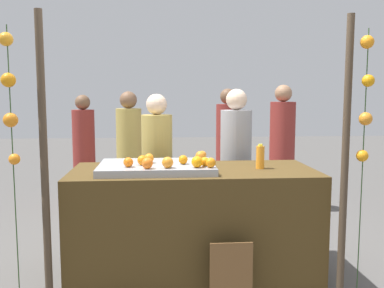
{
  "coord_description": "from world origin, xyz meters",
  "views": [
    {
      "loc": [
        -0.3,
        -3.6,
        1.56
      ],
      "look_at": [
        0.0,
        0.15,
        1.12
      ],
      "focal_mm": 40.04,
      "sensor_mm": 36.0,
      "label": 1
    }
  ],
  "objects_px": {
    "chalkboard_sign": "(231,274)",
    "vendor_left": "(157,176)",
    "orange_1": "(168,162)",
    "stall_counter": "(193,222)",
    "vendor_right": "(236,172)",
    "orange_0": "(128,162)",
    "juice_bottle": "(260,157)"
  },
  "relations": [
    {
      "from": "chalkboard_sign",
      "to": "vendor_left",
      "type": "distance_m",
      "value": 1.53
    },
    {
      "from": "orange_1",
      "to": "vendor_left",
      "type": "height_order",
      "value": "vendor_left"
    },
    {
      "from": "stall_counter",
      "to": "vendor_left",
      "type": "relative_size",
      "value": 1.32
    },
    {
      "from": "stall_counter",
      "to": "vendor_right",
      "type": "relative_size",
      "value": 1.28
    },
    {
      "from": "stall_counter",
      "to": "orange_1",
      "type": "distance_m",
      "value": 0.67
    },
    {
      "from": "juice_bottle",
      "to": "chalkboard_sign",
      "type": "bearing_deg",
      "value": -120.9
    },
    {
      "from": "juice_bottle",
      "to": "orange_1",
      "type": "bearing_deg",
      "value": -162.2
    },
    {
      "from": "juice_bottle",
      "to": "chalkboard_sign",
      "type": "distance_m",
      "value": 1.04
    },
    {
      "from": "orange_1",
      "to": "vendor_left",
      "type": "bearing_deg",
      "value": 94.79
    },
    {
      "from": "orange_1",
      "to": "chalkboard_sign",
      "type": "distance_m",
      "value": 0.97
    },
    {
      "from": "vendor_right",
      "to": "vendor_left",
      "type": "bearing_deg",
      "value": -178.4
    },
    {
      "from": "orange_0",
      "to": "juice_bottle",
      "type": "relative_size",
      "value": 0.37
    },
    {
      "from": "orange_0",
      "to": "chalkboard_sign",
      "type": "bearing_deg",
      "value": -26.62
    },
    {
      "from": "juice_bottle",
      "to": "chalkboard_sign",
      "type": "height_order",
      "value": "juice_bottle"
    },
    {
      "from": "orange_0",
      "to": "vendor_right",
      "type": "height_order",
      "value": "vendor_right"
    },
    {
      "from": "vendor_right",
      "to": "chalkboard_sign",
      "type": "bearing_deg",
      "value": -101.47
    },
    {
      "from": "orange_0",
      "to": "chalkboard_sign",
      "type": "distance_m",
      "value": 1.17
    },
    {
      "from": "stall_counter",
      "to": "vendor_right",
      "type": "xyz_separation_m",
      "value": [
        0.51,
        0.78,
        0.29
      ]
    },
    {
      "from": "orange_0",
      "to": "orange_1",
      "type": "height_order",
      "value": "orange_1"
    },
    {
      "from": "orange_0",
      "to": "stall_counter",
      "type": "bearing_deg",
      "value": 20.93
    },
    {
      "from": "orange_0",
      "to": "vendor_right",
      "type": "relative_size",
      "value": 0.05
    },
    {
      "from": "stall_counter",
      "to": "vendor_left",
      "type": "distance_m",
      "value": 0.86
    },
    {
      "from": "orange_1",
      "to": "vendor_right",
      "type": "distance_m",
      "value": 1.31
    },
    {
      "from": "vendor_left",
      "to": "stall_counter",
      "type": "bearing_deg",
      "value": -67.47
    },
    {
      "from": "vendor_left",
      "to": "orange_0",
      "type": "bearing_deg",
      "value": -103.25
    },
    {
      "from": "orange_1",
      "to": "chalkboard_sign",
      "type": "xyz_separation_m",
      "value": [
        0.46,
        -0.32,
        -0.8
      ]
    },
    {
      "from": "chalkboard_sign",
      "to": "vendor_right",
      "type": "distance_m",
      "value": 1.49
    },
    {
      "from": "chalkboard_sign",
      "to": "vendor_left",
      "type": "relative_size",
      "value": 0.31
    },
    {
      "from": "orange_1",
      "to": "chalkboard_sign",
      "type": "height_order",
      "value": "orange_1"
    },
    {
      "from": "orange_1",
      "to": "vendor_right",
      "type": "height_order",
      "value": "vendor_right"
    },
    {
      "from": "stall_counter",
      "to": "juice_bottle",
      "type": "xyz_separation_m",
      "value": [
        0.58,
        -0.02,
        0.56
      ]
    },
    {
      "from": "stall_counter",
      "to": "orange_0",
      "type": "height_order",
      "value": "orange_0"
    }
  ]
}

